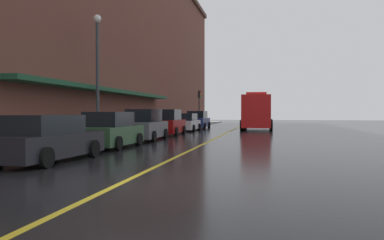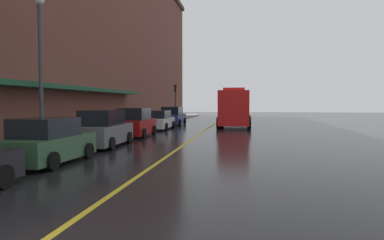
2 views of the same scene
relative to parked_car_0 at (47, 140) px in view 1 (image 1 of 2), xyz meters
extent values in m
plane|color=black|center=(3.96, 21.81, -0.75)|extent=(112.00, 112.00, 0.00)
cube|color=gray|center=(-2.24, 21.81, -0.67)|extent=(2.40, 70.00, 0.15)
cube|color=gold|center=(3.96, 21.81, -0.75)|extent=(0.16, 70.00, 0.01)
cube|color=brown|center=(-10.05, 20.81, 8.35)|extent=(13.23, 64.00, 18.20)
cube|color=#19472D|center=(-2.89, 12.81, 2.35)|extent=(1.20, 22.40, 0.24)
cube|color=black|center=(0.00, 0.07, -0.19)|extent=(1.96, 4.83, 0.77)
cube|color=black|center=(-0.01, -0.17, 0.52)|extent=(1.70, 2.68, 0.63)
cylinder|color=black|center=(-0.84, 1.58, -0.43)|extent=(0.25, 0.65, 0.64)
cylinder|color=black|center=(0.96, 1.50, -0.43)|extent=(0.25, 0.65, 0.64)
cylinder|color=black|center=(0.84, -1.44, -0.43)|extent=(0.25, 0.65, 0.64)
cube|color=#2D5133|center=(0.02, 5.30, -0.15)|extent=(1.91, 4.17, 0.84)
cube|color=black|center=(0.01, 5.10, 0.61)|extent=(1.68, 2.31, 0.69)
cylinder|color=black|center=(-0.86, 6.61, -0.43)|extent=(0.24, 0.65, 0.64)
cylinder|color=black|center=(0.96, 6.56, -0.43)|extent=(0.24, 0.65, 0.64)
cylinder|color=black|center=(-0.93, 4.05, -0.43)|extent=(0.24, 0.65, 0.64)
cylinder|color=black|center=(0.90, 4.00, -0.43)|extent=(0.24, 0.65, 0.64)
cube|color=#595B60|center=(0.00, 10.51, -0.11)|extent=(1.92, 4.66, 0.94)
cube|color=black|center=(0.00, 10.28, 0.75)|extent=(1.68, 2.58, 0.77)
cylinder|color=black|center=(-0.95, 11.91, -0.43)|extent=(0.24, 0.65, 0.64)
cylinder|color=black|center=(0.84, 11.97, -0.43)|extent=(0.24, 0.65, 0.64)
cylinder|color=black|center=(-0.85, 9.06, -0.43)|extent=(0.24, 0.65, 0.64)
cylinder|color=black|center=(0.94, 9.12, -0.43)|extent=(0.24, 0.65, 0.64)
cube|color=maroon|center=(-0.07, 16.05, -0.10)|extent=(1.95, 4.55, 0.95)
cube|color=black|center=(-0.07, 15.83, 0.76)|extent=(1.71, 2.52, 0.78)
cylinder|color=black|center=(-1.04, 17.42, -0.43)|extent=(0.24, 0.65, 0.64)
cylinder|color=black|center=(0.82, 17.47, -0.43)|extent=(0.24, 0.65, 0.64)
cylinder|color=black|center=(-0.97, 14.63, -0.43)|extent=(0.24, 0.65, 0.64)
cylinder|color=black|center=(0.89, 14.68, -0.43)|extent=(0.24, 0.65, 0.64)
cube|color=silver|center=(0.03, 22.34, -0.18)|extent=(1.78, 4.76, 0.78)
cube|color=black|center=(0.03, 22.10, 0.53)|extent=(1.59, 2.62, 0.64)
cylinder|color=black|center=(-0.87, 23.80, -0.43)|extent=(0.22, 0.64, 0.64)
cylinder|color=black|center=(0.90, 23.81, -0.43)|extent=(0.22, 0.64, 0.64)
cylinder|color=black|center=(-0.84, 20.86, -0.43)|extent=(0.22, 0.64, 0.64)
cylinder|color=black|center=(0.92, 20.87, -0.43)|extent=(0.22, 0.64, 0.64)
cube|color=navy|center=(-0.06, 28.35, -0.12)|extent=(1.91, 4.68, 0.91)
cube|color=black|center=(-0.06, 28.12, 0.71)|extent=(1.72, 2.58, 0.75)
cylinder|color=black|center=(-1.02, 29.81, -0.43)|extent=(0.22, 0.64, 0.64)
cylinder|color=black|center=(0.90, 29.80, -0.43)|extent=(0.22, 0.64, 0.64)
cylinder|color=black|center=(-1.02, 26.90, -0.43)|extent=(0.22, 0.64, 0.64)
cylinder|color=black|center=(0.90, 26.90, -0.43)|extent=(0.22, 0.64, 0.64)
cube|color=red|center=(6.22, 23.52, 1.04)|extent=(2.60, 2.19, 2.98)
cube|color=red|center=(6.21, 27.58, 0.92)|extent=(2.60, 5.31, 2.74)
cube|color=red|center=(6.22, 23.52, 2.65)|extent=(1.82, 0.60, 0.24)
cylinder|color=black|center=(7.53, 23.60, -0.25)|extent=(0.30, 1.00, 1.00)
cylinder|color=black|center=(4.91, 23.60, -0.25)|extent=(0.30, 1.00, 1.00)
cylinder|color=black|center=(7.53, 26.92, -0.25)|extent=(0.30, 1.00, 1.00)
cylinder|color=black|center=(4.90, 26.92, -0.25)|extent=(0.30, 1.00, 1.00)
cylinder|color=black|center=(7.53, 29.07, -0.25)|extent=(0.30, 1.00, 1.00)
cylinder|color=black|center=(4.90, 29.07, -0.25)|extent=(0.30, 1.00, 1.00)
cylinder|color=#4C4C51|center=(-1.39, 14.13, -0.07)|extent=(0.07, 0.07, 1.05)
cube|color=black|center=(-1.39, 14.13, 0.59)|extent=(0.14, 0.18, 0.28)
cylinder|color=#4C4C51|center=(-1.39, 14.25, -0.07)|extent=(0.07, 0.07, 1.05)
cube|color=black|center=(-1.39, 14.25, 0.59)|extent=(0.14, 0.18, 0.28)
cylinder|color=#4C4C51|center=(-1.39, 28.13, -0.07)|extent=(0.07, 0.07, 1.05)
cube|color=black|center=(-1.39, 28.13, 0.59)|extent=(0.14, 0.18, 0.28)
cylinder|color=#33383D|center=(-1.99, 8.13, 2.65)|extent=(0.18, 0.18, 6.50)
sphere|color=white|center=(-1.99, 8.13, 6.12)|extent=(0.44, 0.44, 0.44)
cylinder|color=#232326|center=(-1.34, 36.10, 1.10)|extent=(0.14, 0.14, 3.40)
cube|color=black|center=(-1.34, 36.10, 3.25)|extent=(0.28, 0.36, 0.90)
sphere|color=red|center=(-1.18, 36.10, 3.55)|extent=(0.16, 0.16, 0.16)
sphere|color=gold|center=(-1.18, 36.10, 3.25)|extent=(0.16, 0.16, 0.16)
sphere|color=green|center=(-1.18, 36.10, 2.95)|extent=(0.16, 0.16, 0.16)
camera|label=1|loc=(7.38, -11.81, 0.91)|focal=36.05mm
camera|label=2|loc=(7.21, -6.85, 1.51)|focal=33.28mm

